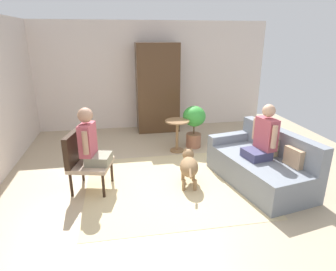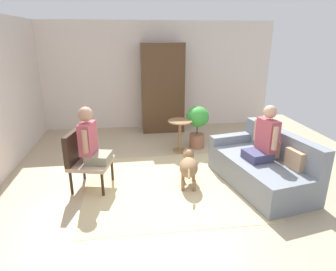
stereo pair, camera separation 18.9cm
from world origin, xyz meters
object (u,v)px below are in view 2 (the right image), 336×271
at_px(person_on_couch, 265,138).
at_px(armoire_cabinet, 162,88).
at_px(dog, 189,166).
at_px(round_end_table, 180,131).
at_px(potted_plant, 197,122).
at_px(couch, 262,167).
at_px(armchair, 83,156).
at_px(person_on_armchair, 91,139).

distance_m(person_on_couch, armoire_cabinet, 3.36).
bearing_deg(dog, round_end_table, 85.68).
distance_m(round_end_table, potted_plant, 0.46).
bearing_deg(round_end_table, dog, -94.32).
bearing_deg(person_on_couch, couch, 39.46).
height_order(person_on_couch, potted_plant, person_on_couch).
xyz_separation_m(dog, potted_plant, (0.52, 1.63, 0.23)).
xyz_separation_m(armchair, potted_plant, (2.17, 1.47, 0.03)).
height_order(couch, potted_plant, potted_plant).
xyz_separation_m(person_on_armchair, dog, (1.51, -0.12, -0.48)).
relative_size(armchair, potted_plant, 1.02).
bearing_deg(couch, round_end_table, 124.19).
xyz_separation_m(person_on_couch, round_end_table, (-1.04, 1.61, -0.37)).
bearing_deg(potted_plant, couch, -69.31).
bearing_deg(person_on_couch, round_end_table, 123.04).
bearing_deg(person_on_couch, dog, 172.23).
relative_size(person_on_couch, dog, 1.09).
relative_size(person_on_couch, person_on_armchair, 0.99).
distance_m(armchair, person_on_couch, 2.84).
xyz_separation_m(armchair, armoire_cabinet, (1.58, 2.80, 0.55)).
bearing_deg(round_end_table, armchair, -143.77).
xyz_separation_m(person_on_armchair, round_end_table, (1.62, 1.32, -0.37)).
bearing_deg(round_end_table, person_on_couch, -56.96).
distance_m(person_on_armchair, armoire_cabinet, 3.19).
distance_m(person_on_couch, potted_plant, 1.91).
xyz_separation_m(round_end_table, potted_plant, (0.41, 0.18, 0.12)).
bearing_deg(round_end_table, armoire_cabinet, 96.95).
height_order(armchair, round_end_table, armchair).
bearing_deg(person_on_armchair, potted_plant, 36.68).
distance_m(armchair, potted_plant, 2.62).
distance_m(person_on_armchair, potted_plant, 2.54).
bearing_deg(potted_plant, person_on_couch, -70.41).
height_order(armchair, dog, armchair).
relative_size(armchair, person_on_couch, 1.07).
bearing_deg(person_on_armchair, round_end_table, 39.32).
bearing_deg(armchair, person_on_couch, -6.42).
bearing_deg(potted_plant, armchair, -145.80).
distance_m(person_on_couch, dog, 1.26).
bearing_deg(person_on_couch, potted_plant, 109.59).
distance_m(couch, armchair, 2.86).
height_order(person_on_armchair, armoire_cabinet, armoire_cabinet).
distance_m(armchair, dog, 1.67).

